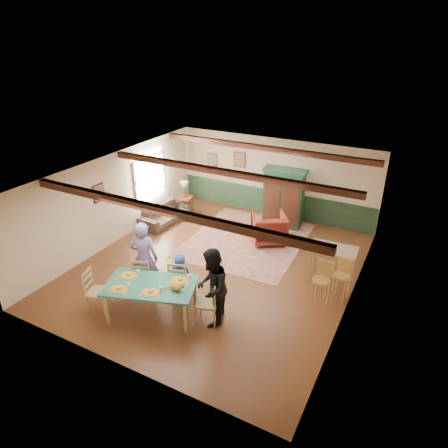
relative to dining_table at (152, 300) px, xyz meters
The scene contains 35 objects.
floor 2.54m from the dining_table, 82.50° to the left, with size 8.00×8.00×0.00m, color #4B2615.
wall_back 6.56m from the dining_table, 87.11° to the left, with size 7.00×0.02×2.70m, color beige.
wall_left 4.14m from the dining_table, 141.89° to the left, with size 0.02×8.00×2.70m, color beige.
wall_right 4.66m from the dining_table, 33.03° to the left, with size 0.02×8.00×2.70m, color beige.
ceiling 3.40m from the dining_table, 82.50° to the left, with size 7.00×8.00×0.02m, color white.
wainscot_back 6.48m from the dining_table, 87.10° to the left, with size 6.95×0.03×0.90m, color #1E3824.
ceiling_beam_front 2.23m from the dining_table, 29.92° to the left, with size 6.95×0.16×0.16m, color black.
ceiling_beam_mid 3.64m from the dining_table, 83.53° to the left, with size 6.95×0.16×0.16m, color black.
ceiling_beam_back 5.92m from the dining_table, 86.58° to the left, with size 6.95×0.16×0.16m, color black.
window_left 5.36m from the dining_table, 126.88° to the left, with size 0.06×1.60×1.30m, color white, non-canonical shape.
picture_left_wall 3.90m from the dining_table, 148.99° to the left, with size 0.04×0.42×0.52m, color #7F6E5C, non-canonical shape.
picture_back_a 6.68m from the dining_table, 98.56° to the left, with size 0.45×0.04×0.55m, color #7F6E5C, non-canonical shape.
picture_back_b 6.89m from the dining_table, 107.79° to the left, with size 0.38×0.04×0.48m, color #7F6E5C, non-canonical shape.
dining_table is the anchor object (origin of this frame).
dining_chair_far_left 0.91m from the dining_table, 137.86° to the left, with size 0.46×0.48×1.04m, color #9D804E, non-canonical shape.
dining_chair_far_right 0.91m from the dining_table, 79.75° to the left, with size 0.46×0.48×1.04m, color #9D804E, non-canonical shape.
dining_chair_end_left 1.27m from the dining_table, 161.20° to the right, with size 0.46×0.48×1.04m, color #9D804E, non-canonical shape.
dining_chair_end_right 1.27m from the dining_table, 18.80° to the left, with size 0.46×0.48×1.04m, color #9D804E, non-canonical shape.
person_man 1.12m from the dining_table, 135.37° to the left, with size 0.69×0.45×1.90m, color #785FA2.
person_woman 1.46m from the dining_table, 18.80° to the left, with size 0.88×0.69×1.81m, color black.
person_child 0.99m from the dining_table, 82.24° to the left, with size 0.54×0.35×1.10m, color navy.
cat 0.80m from the dining_table, ahead, with size 0.40×0.15×0.20m, color orange, non-canonical shape.
place_setting_near_left 0.81m from the dining_table, 136.75° to the right, with size 0.44×0.33×0.11m, color gold, non-canonical shape.
place_setting_near_center 0.55m from the dining_table, 49.39° to the right, with size 0.44×0.33×0.11m, color gold, non-canonical shape.
place_setting_far_left 0.81m from the dining_table, behind, with size 0.44×0.33×0.11m, color gold, non-canonical shape.
place_setting_far_right 0.81m from the dining_table, 43.25° to the left, with size 0.44×0.33×0.11m, color gold, non-canonical shape.
area_rug 4.29m from the dining_table, 85.13° to the left, with size 3.32×3.95×0.01m, color tan.
armoire 5.88m from the dining_table, 80.67° to the left, with size 1.38×0.55×1.95m, color #143322.
armchair 4.62m from the dining_table, 77.71° to the left, with size 0.98×1.01×0.92m, color #47110E.
sofa 4.99m from the dining_table, 121.91° to the left, with size 2.03×0.79×0.59m, color #362D22.
end_table 5.64m from the dining_table, 115.44° to the left, with size 0.50×0.50×0.61m, color black, non-canonical shape.
table_lamp 5.66m from the dining_table, 115.44° to the left, with size 0.31×0.31×0.56m, color tan, non-canonical shape.
counter_table 4.56m from the dining_table, 45.47° to the left, with size 1.17×0.68×0.97m, color #B4A38C, non-canonical shape.
bar_stool_left 3.86m from the dining_table, 32.89° to the left, with size 0.41×0.45×1.15m, color #B08A44, non-canonical shape.
bar_stool_right 4.44m from the dining_table, 35.91° to the left, with size 0.37×0.41×1.05m, color #B08A44, non-canonical shape.
Camera 1 is at (4.51, -8.16, 5.86)m, focal length 32.00 mm.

